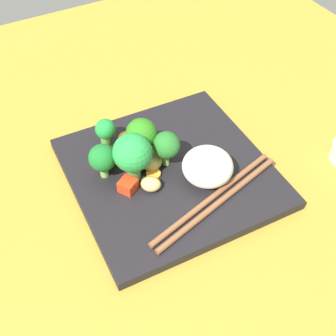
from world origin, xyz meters
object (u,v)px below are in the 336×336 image
(square_plate, at_px, (170,172))
(broccoli_floret_2, at_px, (132,154))
(carrot_slice_0, at_px, (141,133))
(chopstick_pair, at_px, (216,200))
(rice_mound, at_px, (208,167))

(square_plate, height_order, broccoli_floret_2, broccoli_floret_2)
(carrot_slice_0, bearing_deg, chopstick_pair, -170.60)
(chopstick_pair, bearing_deg, carrot_slice_0, 84.89)
(rice_mound, height_order, chopstick_pair, rice_mound)
(square_plate, height_order, carrot_slice_0, carrot_slice_0)
(square_plate, bearing_deg, rice_mound, -140.01)
(carrot_slice_0, relative_size, chopstick_pair, 0.14)
(carrot_slice_0, height_order, chopstick_pair, chopstick_pair)
(rice_mound, relative_size, chopstick_pair, 0.32)
(carrot_slice_0, xyz_separation_m, chopstick_pair, (-0.17, -0.03, 0.00))
(rice_mound, distance_m, broccoli_floret_2, 0.10)
(square_plate, distance_m, broccoli_floret_2, 0.08)
(carrot_slice_0, distance_m, chopstick_pair, 0.17)
(square_plate, distance_m, chopstick_pair, 0.09)
(broccoli_floret_2, bearing_deg, chopstick_pair, -140.60)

